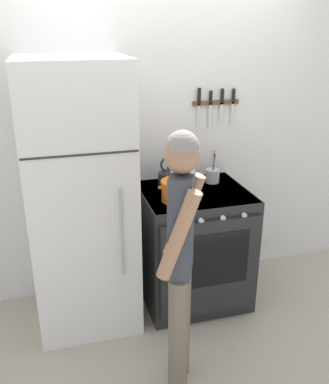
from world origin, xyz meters
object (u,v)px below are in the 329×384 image
Objects in this scene: dutch_oven_pot at (178,191)px; tea_kettle at (168,177)px; person at (181,252)px; refrigerator at (81,199)px; stove_range at (194,246)px; utensil_jar at (212,175)px.

tea_kettle is at bearing 87.19° from dutch_oven_pot.
tea_kettle is at bearing 12.07° from person.
refrigerator is 0.67m from dutch_oven_pot.
tea_kettle reaches higher than stove_range.
tea_kettle is 0.91× the size of utensil_jar.
stove_range is 3.30× the size of dutch_oven_pot.
tea_kettle is (0.67, 0.14, 0.05)m from refrigerator.
stove_range is 3.78× the size of tea_kettle.
person is at bearing -105.89° from dutch_oven_pot.
stove_range is 0.58× the size of person.
dutch_oven_pot is at bearing -11.67° from refrigerator.
refrigerator is at bearing -168.28° from tea_kettle.
refrigerator is 0.69m from tea_kettle.
dutch_oven_pot is at bearing -92.81° from tea_kettle.
person is at bearing -102.26° from tea_kettle.
stove_range is 0.57m from tea_kettle.
person is at bearing -120.47° from utensil_jar.
refrigerator reaches higher than tea_kettle.
stove_range is 0.57m from utensil_jar.
tea_kettle is 0.99m from person.
refrigerator is 1.19× the size of person.
stove_range is at bearing -139.06° from utensil_jar.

